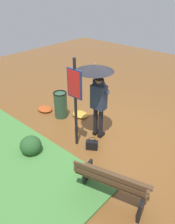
{
  "coord_description": "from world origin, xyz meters",
  "views": [
    {
      "loc": [
        -3.19,
        4.21,
        3.68
      ],
      "look_at": [
        0.07,
        0.57,
        0.85
      ],
      "focal_mm": 35.92,
      "sensor_mm": 36.0,
      "label": 1
    }
  ],
  "objects_px": {
    "info_sign_post": "(75,94)",
    "trash_bin": "(61,105)",
    "person_with_umbrella": "(96,83)",
    "handbag": "(92,145)",
    "park_bench": "(111,183)"
  },
  "relations": [
    {
      "from": "handbag",
      "to": "info_sign_post",
      "type": "bearing_deg",
      "value": 12.57
    },
    {
      "from": "handbag",
      "to": "trash_bin",
      "type": "distance_m",
      "value": 1.89
    },
    {
      "from": "person_with_umbrella",
      "to": "handbag",
      "type": "relative_size",
      "value": 5.53
    },
    {
      "from": "park_bench",
      "to": "trash_bin",
      "type": "distance_m",
      "value": 3.35
    },
    {
      "from": "handbag",
      "to": "park_bench",
      "type": "bearing_deg",
      "value": 144.85
    },
    {
      "from": "person_with_umbrella",
      "to": "handbag",
      "type": "height_order",
      "value": "person_with_umbrella"
    },
    {
      "from": "info_sign_post",
      "to": "handbag",
      "type": "height_order",
      "value": "info_sign_post"
    },
    {
      "from": "person_with_umbrella",
      "to": "trash_bin",
      "type": "height_order",
      "value": "person_with_umbrella"
    },
    {
      "from": "trash_bin",
      "to": "info_sign_post",
      "type": "bearing_deg",
      "value": 153.08
    },
    {
      "from": "person_with_umbrella",
      "to": "park_bench",
      "type": "relative_size",
      "value": 1.43
    },
    {
      "from": "handbag",
      "to": "trash_bin",
      "type": "xyz_separation_m",
      "value": [
        1.77,
        -0.57,
        0.29
      ]
    },
    {
      "from": "info_sign_post",
      "to": "person_with_umbrella",
      "type": "bearing_deg",
      "value": -99.12
    },
    {
      "from": "info_sign_post",
      "to": "trash_bin",
      "type": "bearing_deg",
      "value": -26.92
    },
    {
      "from": "person_with_umbrella",
      "to": "info_sign_post",
      "type": "height_order",
      "value": "info_sign_post"
    },
    {
      "from": "handbag",
      "to": "trash_bin",
      "type": "relative_size",
      "value": 0.44
    }
  ]
}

